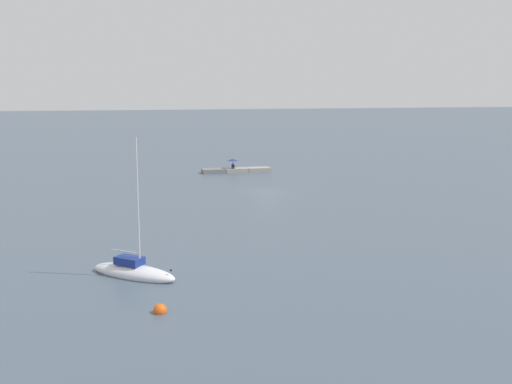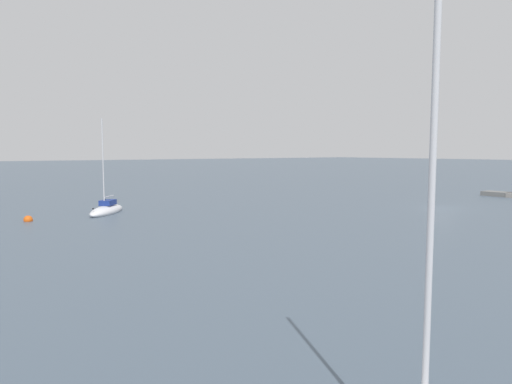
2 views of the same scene
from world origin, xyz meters
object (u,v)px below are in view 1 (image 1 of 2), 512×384
(person_seated_dark_left, at_px, (233,167))
(mooring_buoy_near, at_px, (160,310))
(sailboat_white_outer, at_px, (134,272))
(umbrella_open_navy, at_px, (233,160))

(person_seated_dark_left, height_order, mooring_buoy_near, person_seated_dark_left)
(person_seated_dark_left, relative_size, mooring_buoy_near, 1.07)
(person_seated_dark_left, height_order, sailboat_white_outer, sailboat_white_outer)
(person_seated_dark_left, bearing_deg, sailboat_white_outer, 77.72)
(person_seated_dark_left, xyz_separation_m, mooring_buoy_near, (13.95, 50.08, -0.68))
(person_seated_dark_left, distance_m, sailboat_white_outer, 46.07)
(umbrella_open_navy, distance_m, mooring_buoy_near, 52.16)
(umbrella_open_navy, relative_size, mooring_buoy_near, 2.19)
(person_seated_dark_left, height_order, umbrella_open_navy, umbrella_open_navy)
(person_seated_dark_left, xyz_separation_m, sailboat_white_outer, (14.94, 43.58, -0.51))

